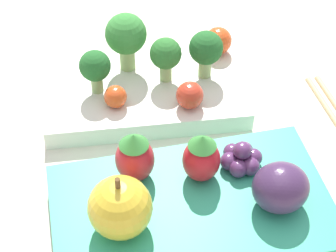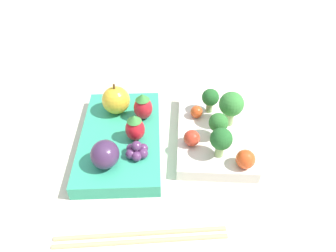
# 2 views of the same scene
# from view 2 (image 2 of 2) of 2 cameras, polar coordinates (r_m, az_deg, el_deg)

# --- Properties ---
(ground_plane) EXTENTS (4.00, 4.00, 0.00)m
(ground_plane) POSITION_cam_2_polar(r_m,az_deg,el_deg) (0.49, 0.16, -2.28)
(ground_plane) COLOR beige
(bento_box_savoury) EXTENTS (0.19, 0.13, 0.02)m
(bento_box_savoury) POSITION_cam_2_polar(r_m,az_deg,el_deg) (0.49, 8.78, -1.62)
(bento_box_savoury) COLOR silver
(bento_box_savoury) RESTS_ON ground_plane
(bento_box_fruit) EXTENTS (0.21, 0.12, 0.02)m
(bento_box_fruit) POSITION_cam_2_polar(r_m,az_deg,el_deg) (0.48, -8.94, -2.30)
(bento_box_fruit) COLOR #33A87F
(bento_box_fruit) RESTS_ON ground_plane
(broccoli_floret_0) EXTENTS (0.03, 0.03, 0.05)m
(broccoli_floret_0) POSITION_cam_2_polar(r_m,az_deg,el_deg) (0.42, 10.08, -2.62)
(broccoli_floret_0) COLOR #93B770
(broccoli_floret_0) RESTS_ON bento_box_savoury
(broccoli_floret_1) EXTENTS (0.04, 0.04, 0.06)m
(broccoli_floret_1) POSITION_cam_2_polar(r_m,az_deg,el_deg) (0.48, 11.96, 3.90)
(broccoli_floret_1) COLOR #93B770
(broccoli_floret_1) RESTS_ON bento_box_savoury
(broccoli_floret_2) EXTENTS (0.03, 0.03, 0.04)m
(broccoli_floret_2) POSITION_cam_2_polar(r_m,az_deg,el_deg) (0.50, 8.07, 5.28)
(broccoli_floret_2) COLOR #93B770
(broccoli_floret_2) RESTS_ON bento_box_savoury
(broccoli_floret_3) EXTENTS (0.03, 0.03, 0.05)m
(broccoli_floret_3) POSITION_cam_2_polar(r_m,az_deg,el_deg) (0.45, 9.58, 0.48)
(broccoli_floret_3) COLOR #93B770
(broccoli_floret_3) RESTS_ON bento_box_savoury
(cherry_tomato_0) EXTENTS (0.02, 0.02, 0.02)m
(cherry_tomato_0) POSITION_cam_2_polar(r_m,az_deg,el_deg) (0.45, 4.54, -2.30)
(cherry_tomato_0) COLOR red
(cherry_tomato_0) RESTS_ON bento_box_savoury
(cherry_tomato_1) EXTENTS (0.02, 0.02, 0.02)m
(cherry_tomato_1) POSITION_cam_2_polar(r_m,az_deg,el_deg) (0.50, 5.47, 2.71)
(cherry_tomato_1) COLOR #DB4C1E
(cherry_tomato_1) RESTS_ON bento_box_savoury
(cherry_tomato_2) EXTENTS (0.03, 0.03, 0.03)m
(cherry_tomato_2) POSITION_cam_2_polar(r_m,az_deg,el_deg) (0.43, 14.53, -6.13)
(cherry_tomato_2) COLOR #DB4C1E
(cherry_tomato_2) RESTS_ON bento_box_savoury
(apple) EXTENTS (0.05, 0.05, 0.05)m
(apple) POSITION_cam_2_polar(r_m,az_deg,el_deg) (0.50, -9.88, 4.89)
(apple) COLOR gold
(apple) RESTS_ON bento_box_fruit
(strawberry_0) EXTENTS (0.03, 0.03, 0.05)m
(strawberry_0) POSITION_cam_2_polar(r_m,az_deg,el_deg) (0.48, -4.78, 3.70)
(strawberry_0) COLOR red
(strawberry_0) RESTS_ON bento_box_fruit
(strawberry_1) EXTENTS (0.03, 0.03, 0.05)m
(strawberry_1) POSITION_cam_2_polar(r_m,az_deg,el_deg) (0.45, -6.31, -0.35)
(strawberry_1) COLOR red
(strawberry_1) RESTS_ON bento_box_fruit
(plum) EXTENTS (0.04, 0.04, 0.04)m
(plum) POSITION_cam_2_polar(r_m,az_deg,el_deg) (0.42, -11.92, -5.30)
(plum) COLOR #42284C
(plum) RESTS_ON bento_box_fruit
(grape_cluster) EXTENTS (0.03, 0.03, 0.03)m
(grape_cluster) POSITION_cam_2_polar(r_m,az_deg,el_deg) (0.43, -5.93, -4.65)
(grape_cluster) COLOR #562D5B
(grape_cluster) RESTS_ON bento_box_fruit
(chopsticks_pair) EXTENTS (0.02, 0.21, 0.01)m
(chopsticks_pair) POSITION_cam_2_polar(r_m,az_deg,el_deg) (0.39, -5.20, -20.22)
(chopsticks_pair) COLOR tan
(chopsticks_pair) RESTS_ON ground_plane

